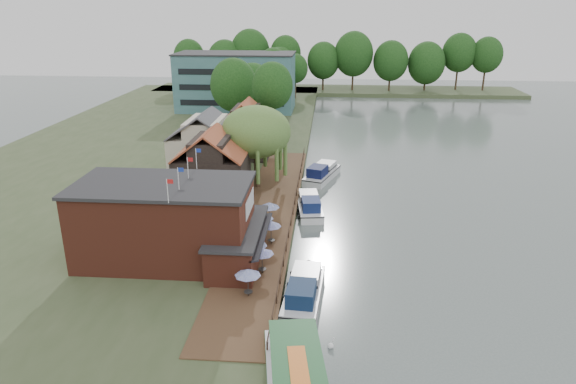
{
  "coord_description": "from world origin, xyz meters",
  "views": [
    {
      "loc": [
        -1.66,
        -42.1,
        22.79
      ],
      "look_at": [
        -6.0,
        12.0,
        3.0
      ],
      "focal_mm": 32.0,
      "sensor_mm": 36.0,
      "label": 1
    }
  ],
  "objects_px": {
    "umbrella_2": "(254,252)",
    "umbrella_5": "(269,213)",
    "umbrella_0": "(248,283)",
    "cruiser_2": "(322,171)",
    "umbrella_4": "(262,224)",
    "cruiser_0": "(304,287)",
    "hotel_block": "(236,81)",
    "umbrella_3": "(271,232)",
    "cottage_c": "(246,129)",
    "willow": "(256,147)",
    "swan": "(331,345)",
    "cruiser_1": "(310,203)",
    "pub": "(187,222)",
    "cottage_a": "(212,166)",
    "umbrella_1": "(262,260)",
    "cottage_b": "(207,144)"
  },
  "relations": [
    {
      "from": "cottage_a",
      "to": "umbrella_2",
      "type": "bearing_deg",
      "value": -65.71
    },
    {
      "from": "umbrella_0",
      "to": "cruiser_2",
      "type": "relative_size",
      "value": 0.24
    },
    {
      "from": "umbrella_5",
      "to": "cruiser_1",
      "type": "relative_size",
      "value": 0.26
    },
    {
      "from": "umbrella_2",
      "to": "hotel_block",
      "type": "bearing_deg",
      "value": 101.13
    },
    {
      "from": "umbrella_3",
      "to": "swan",
      "type": "distance_m",
      "value": 15.5
    },
    {
      "from": "willow",
      "to": "umbrella_0",
      "type": "relative_size",
      "value": 4.39
    },
    {
      "from": "willow",
      "to": "cottage_b",
      "type": "bearing_deg",
      "value": 146.31
    },
    {
      "from": "umbrella_3",
      "to": "umbrella_4",
      "type": "distance_m",
      "value": 2.11
    },
    {
      "from": "pub",
      "to": "umbrella_0",
      "type": "xyz_separation_m",
      "value": [
        6.37,
        -6.04,
        -2.36
      ]
    },
    {
      "from": "cruiser_2",
      "to": "swan",
      "type": "bearing_deg",
      "value": -69.55
    },
    {
      "from": "umbrella_5",
      "to": "cruiser_2",
      "type": "xyz_separation_m",
      "value": [
        5.2,
        18.4,
        -1.1
      ]
    },
    {
      "from": "cruiser_1",
      "to": "cruiser_2",
      "type": "height_order",
      "value": "cruiser_2"
    },
    {
      "from": "hotel_block",
      "to": "cruiser_1",
      "type": "xyz_separation_m",
      "value": [
        18.4,
        -56.33,
        -6.04
      ]
    },
    {
      "from": "hotel_block",
      "to": "cottage_b",
      "type": "distance_m",
      "value": 46.21
    },
    {
      "from": "cottage_b",
      "to": "cruiser_2",
      "type": "distance_m",
      "value": 16.23
    },
    {
      "from": "umbrella_1",
      "to": "umbrella_4",
      "type": "xyz_separation_m",
      "value": [
        -0.98,
        7.59,
        0.0
      ]
    },
    {
      "from": "hotel_block",
      "to": "umbrella_3",
      "type": "xyz_separation_m",
      "value": [
        15.13,
        -67.46,
        -4.86
      ]
    },
    {
      "from": "cruiser_1",
      "to": "umbrella_4",
      "type": "bearing_deg",
      "value": -122.41
    },
    {
      "from": "cottage_c",
      "to": "umbrella_0",
      "type": "distance_m",
      "value": 40.65
    },
    {
      "from": "umbrella_1",
      "to": "cruiser_0",
      "type": "height_order",
      "value": "umbrella_1"
    },
    {
      "from": "hotel_block",
      "to": "cruiser_0",
      "type": "distance_m",
      "value": 78.07
    },
    {
      "from": "cottage_c",
      "to": "cruiser_1",
      "type": "relative_size",
      "value": 0.92
    },
    {
      "from": "hotel_block",
      "to": "swan",
      "type": "bearing_deg",
      "value": -75.63
    },
    {
      "from": "cruiser_0",
      "to": "cruiser_2",
      "type": "relative_size",
      "value": 1.0
    },
    {
      "from": "willow",
      "to": "swan",
      "type": "xyz_separation_m",
      "value": [
        9.43,
        -30.69,
        -5.99
      ]
    },
    {
      "from": "umbrella_1",
      "to": "cruiser_1",
      "type": "xyz_separation_m",
      "value": [
        3.39,
        16.94,
        -1.18
      ]
    },
    {
      "from": "willow",
      "to": "umbrella_5",
      "type": "relative_size",
      "value": 4.39
    },
    {
      "from": "cruiser_0",
      "to": "hotel_block",
      "type": "bearing_deg",
      "value": 107.98
    },
    {
      "from": "cottage_a",
      "to": "cruiser_0",
      "type": "distance_m",
      "value": 23.15
    },
    {
      "from": "hotel_block",
      "to": "umbrella_5",
      "type": "xyz_separation_m",
      "value": [
        14.41,
        -62.63,
        -4.86
      ]
    },
    {
      "from": "umbrella_0",
      "to": "pub",
      "type": "bearing_deg",
      "value": 136.52
    },
    {
      "from": "umbrella_1",
      "to": "umbrella_4",
      "type": "bearing_deg",
      "value": 97.38
    },
    {
      "from": "umbrella_3",
      "to": "cottage_c",
      "type": "bearing_deg",
      "value": 103.17
    },
    {
      "from": "umbrella_2",
      "to": "umbrella_5",
      "type": "height_order",
      "value": "same"
    },
    {
      "from": "pub",
      "to": "umbrella_1",
      "type": "xyz_separation_m",
      "value": [
        7.0,
        -2.27,
        -2.36
      ]
    },
    {
      "from": "umbrella_4",
      "to": "cruiser_0",
      "type": "distance_m",
      "value": 11.0
    },
    {
      "from": "umbrella_5",
      "to": "cruiser_2",
      "type": "bearing_deg",
      "value": 74.22
    },
    {
      "from": "cottage_a",
      "to": "umbrella_4",
      "type": "height_order",
      "value": "cottage_a"
    },
    {
      "from": "umbrella_2",
      "to": "cruiser_0",
      "type": "relative_size",
      "value": 0.24
    },
    {
      "from": "umbrella_0",
      "to": "cottage_a",
      "type": "bearing_deg",
      "value": 109.3
    },
    {
      "from": "cottage_b",
      "to": "cruiser_2",
      "type": "bearing_deg",
      "value": 6.49
    },
    {
      "from": "pub",
      "to": "umbrella_0",
      "type": "distance_m",
      "value": 9.09
    },
    {
      "from": "umbrella_0",
      "to": "umbrella_5",
      "type": "bearing_deg",
      "value": 89.83
    },
    {
      "from": "cottage_a",
      "to": "umbrella_3",
      "type": "height_order",
      "value": "cottage_a"
    },
    {
      "from": "umbrella_3",
      "to": "umbrella_2",
      "type": "bearing_deg",
      "value": -103.37
    },
    {
      "from": "pub",
      "to": "cottage_a",
      "type": "distance_m",
      "value": 15.05
    },
    {
      "from": "hotel_block",
      "to": "willow",
      "type": "bearing_deg",
      "value": -77.29
    },
    {
      "from": "cruiser_0",
      "to": "cruiser_2",
      "type": "height_order",
      "value": "cruiser_0"
    },
    {
      "from": "cottage_c",
      "to": "umbrella_1",
      "type": "xyz_separation_m",
      "value": [
        7.0,
        -36.27,
        -2.96
      ]
    },
    {
      "from": "umbrella_0",
      "to": "swan",
      "type": "height_order",
      "value": "umbrella_0"
    }
  ]
}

